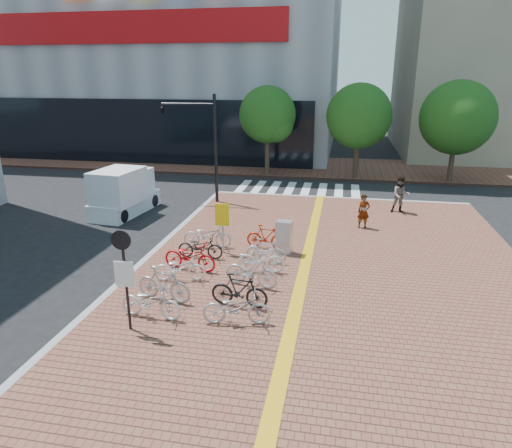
% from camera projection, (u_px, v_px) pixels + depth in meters
% --- Properties ---
extents(ground, '(120.00, 120.00, 0.00)m').
position_uv_depth(ground, '(240.00, 288.00, 15.16)').
color(ground, black).
rests_on(ground, ground).
extents(sidewalk, '(14.00, 34.00, 0.15)m').
position_uv_depth(sidewalk, '(323.00, 397.00, 9.94)').
color(sidewalk, brown).
rests_on(sidewalk, ground).
extents(tactile_strip, '(0.40, 34.00, 0.01)m').
position_uv_depth(tactile_strip, '(278.00, 389.00, 10.09)').
color(tactile_strip, gold).
rests_on(tactile_strip, sidewalk).
extents(kerb_west, '(0.25, 34.00, 0.15)m').
position_uv_depth(kerb_west, '(36.00, 361.00, 11.18)').
color(kerb_west, gray).
rests_on(kerb_west, ground).
extents(kerb_north, '(14.00, 0.25, 0.15)m').
position_uv_depth(kerb_north, '(338.00, 199.00, 25.80)').
color(kerb_north, gray).
rests_on(kerb_north, ground).
extents(far_sidewalk, '(70.00, 8.00, 0.15)m').
position_uv_depth(far_sidewalk, '(300.00, 167.00, 34.73)').
color(far_sidewalk, brown).
rests_on(far_sidewalk, ground).
extents(crosswalk, '(7.50, 4.00, 0.01)m').
position_uv_depth(crosswalk, '(298.00, 190.00, 28.13)').
color(crosswalk, silver).
rests_on(crosswalk, ground).
extents(street_trees, '(16.20, 4.60, 6.35)m').
position_uv_depth(street_trees, '(375.00, 118.00, 29.26)').
color(street_trees, '#38281E').
rests_on(street_trees, far_sidewalk).
extents(bike_0, '(1.91, 0.79, 0.98)m').
position_uv_depth(bike_0, '(151.00, 302.00, 12.92)').
color(bike_0, silver).
rests_on(bike_0, sidewalk).
extents(bike_1, '(1.89, 0.83, 1.10)m').
position_uv_depth(bike_1, '(164.00, 284.00, 13.88)').
color(bike_1, '#A8A8AC').
rests_on(bike_1, sidewalk).
extents(bike_2, '(1.81, 0.94, 0.91)m').
position_uv_depth(bike_2, '(180.00, 268.00, 15.28)').
color(bike_2, white).
rests_on(bike_2, sidewalk).
extents(bike_3, '(2.03, 0.94, 1.03)m').
position_uv_depth(bike_3, '(190.00, 256.00, 16.09)').
color(bike_3, red).
rests_on(bike_3, sidewalk).
extents(bike_4, '(1.74, 0.63, 0.91)m').
position_uv_depth(bike_4, '(200.00, 247.00, 17.15)').
color(bike_4, black).
rests_on(bike_4, sidewalk).
extents(bike_5, '(1.99, 0.86, 1.02)m').
position_uv_depth(bike_5, '(207.00, 235.00, 18.21)').
color(bike_5, silver).
rests_on(bike_5, sidewalk).
extents(bike_6, '(1.97, 0.97, 0.99)m').
position_uv_depth(bike_6, '(236.00, 308.00, 12.59)').
color(bike_6, '#A8A8AD').
rests_on(bike_6, sidewalk).
extents(bike_7, '(1.79, 0.64, 1.06)m').
position_uv_depth(bike_7, '(239.00, 290.00, 13.52)').
color(bike_7, black).
rests_on(bike_7, sidewalk).
extents(bike_8, '(1.87, 0.83, 1.09)m').
position_uv_depth(bike_8, '(251.00, 271.00, 14.81)').
color(bike_8, silver).
rests_on(bike_8, sidewalk).
extents(bike_9, '(1.70, 0.60, 1.00)m').
position_uv_depth(bike_9, '(261.00, 259.00, 15.90)').
color(bike_9, white).
rests_on(bike_9, sidewalk).
extents(bike_10, '(1.56, 0.52, 0.92)m').
position_uv_depth(bike_10, '(266.00, 251.00, 16.73)').
color(bike_10, '#B5B5BA').
rests_on(bike_10, sidewalk).
extents(bike_11, '(1.65, 0.61, 0.97)m').
position_uv_depth(bike_11, '(266.00, 237.00, 18.10)').
color(bike_11, '#B1220C').
rests_on(bike_11, sidewalk).
extents(pedestrian_a, '(0.64, 0.50, 1.54)m').
position_uv_depth(pedestrian_a, '(364.00, 211.00, 20.45)').
color(pedestrian_a, gray).
rests_on(pedestrian_a, sidewalk).
extents(pedestrian_b, '(0.93, 0.75, 1.80)m').
position_uv_depth(pedestrian_b, '(401.00, 195.00, 22.71)').
color(pedestrian_b, '#4A4C5E').
rests_on(pedestrian_b, sidewalk).
extents(utility_box, '(0.65, 0.51, 1.29)m').
position_uv_depth(utility_box, '(284.00, 237.00, 17.59)').
color(utility_box, '#B3B2B7').
rests_on(utility_box, sidewalk).
extents(yellow_sign, '(0.54, 0.16, 1.99)m').
position_uv_depth(yellow_sign, '(222.00, 219.00, 17.36)').
color(yellow_sign, '#B7B7BC').
rests_on(yellow_sign, sidewalk).
extents(notice_sign, '(0.53, 0.13, 2.87)m').
position_uv_depth(notice_sign, '(124.00, 268.00, 11.88)').
color(notice_sign, black).
rests_on(notice_sign, sidewalk).
extents(traffic_light_pole, '(3.05, 1.18, 5.69)m').
position_uv_depth(traffic_light_pole, '(191.00, 128.00, 23.95)').
color(traffic_light_pole, black).
rests_on(traffic_light_pole, sidewalk).
extents(box_truck, '(2.24, 4.31, 2.39)m').
position_uv_depth(box_truck, '(123.00, 192.00, 23.03)').
color(box_truck, white).
rests_on(box_truck, ground).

